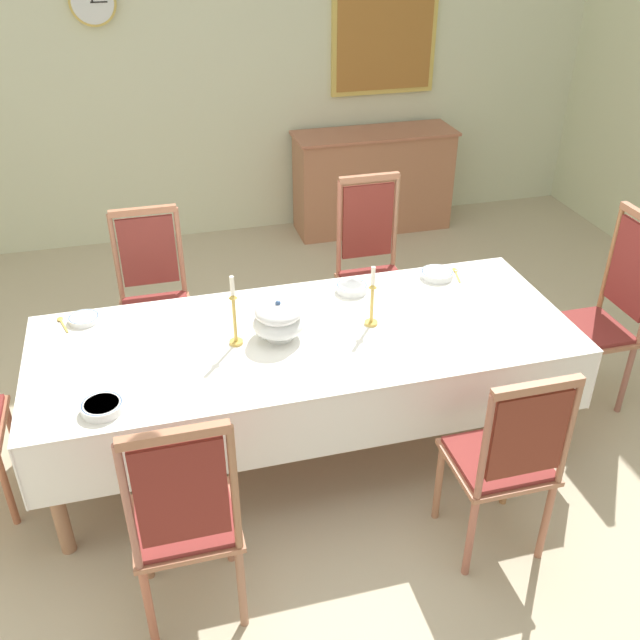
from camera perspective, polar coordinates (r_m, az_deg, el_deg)
name	(u,v)px	position (r m, az deg, el deg)	size (l,w,h in m)	color
ground	(308,452)	(4.14, -0.93, -10.54)	(6.78, 6.28, 0.04)	#BCAC8F
back_wall	(211,30)	(6.29, -8.74, 21.97)	(6.78, 0.08, 3.50)	beige
dining_table	(305,345)	(3.74, -1.19, -2.03)	(2.79, 1.08, 0.75)	#A27153
tablecloth	(305,348)	(3.75, -1.19, -2.23)	(2.81, 1.10, 0.36)	white
chair_south_a	(185,517)	(3.01, -10.77, -15.27)	(0.44, 0.42, 1.14)	#A66C4D
chair_north_a	(154,296)	(4.53, -13.13, 1.91)	(0.44, 0.42, 1.11)	#B17449
chair_south_b	(506,458)	(3.34, 14.67, -10.63)	(0.44, 0.42, 1.07)	#AA6F51
chair_north_b	(372,265)	(4.74, 4.18, 4.42)	(0.44, 0.42, 1.18)	#A6634E
chair_head_east	(604,312)	(4.49, 21.78, 0.60)	(0.42, 0.44, 1.21)	#A16C48
soup_tureen	(279,320)	(3.62, -3.34, 0.01)	(0.27, 0.27, 0.22)	silver
candlestick_west	(234,317)	(3.56, -6.87, 0.26)	(0.07, 0.07, 0.39)	gold
candlestick_east	(372,302)	(3.72, 4.18, 1.46)	(0.07, 0.07, 0.34)	gold
bowl_near_left	(437,274)	(4.29, 9.35, 3.68)	(0.19, 0.19, 0.04)	silver
bowl_near_right	(84,318)	(4.00, -18.39, 0.12)	(0.16, 0.16, 0.03)	silver
bowl_far_left	(352,287)	(4.08, 2.56, 2.62)	(0.18, 0.18, 0.04)	silver
bowl_far_right	(102,406)	(3.31, -17.05, -6.64)	(0.19, 0.19, 0.04)	silver
spoon_primary	(455,272)	(4.37, 10.79, 3.83)	(0.05, 0.18, 0.01)	gold
spoon_secondary	(61,321)	(4.04, -20.02, -0.07)	(0.07, 0.17, 0.01)	gold
sideboard	(373,181)	(6.61, 4.25, 11.05)	(1.44, 0.48, 0.90)	#A86A4C
mounted_clock	(92,2)	(6.14, -17.76, 23.10)	(0.35, 0.06, 0.35)	#D1B251
framed_painting	(385,30)	(6.58, 5.21, 22.13)	(0.94, 0.05, 1.07)	#D1B251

